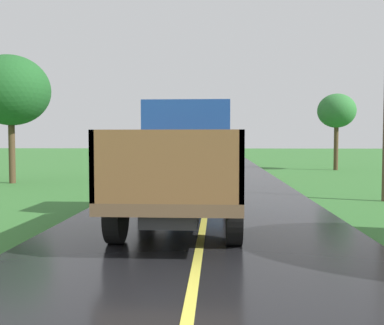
% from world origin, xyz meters
% --- Properties ---
extents(banana_truck_near, '(2.38, 5.82, 2.80)m').
position_xyz_m(banana_truck_near, '(-0.44, 9.85, 1.48)').
color(banana_truck_near, '#2D2D30').
rests_on(banana_truck_near, road_surface).
extents(banana_truck_far, '(2.38, 5.81, 2.80)m').
position_xyz_m(banana_truck_far, '(-0.53, 20.71, 1.46)').
color(banana_truck_far, '#2D2D30').
rests_on(banana_truck_far, road_surface).
extents(roadside_tree_mid_right, '(3.44, 3.44, 5.67)m').
position_xyz_m(roadside_tree_mid_right, '(-8.84, 18.83, 4.11)').
color(roadside_tree_mid_right, '#4C3823').
rests_on(roadside_tree_mid_right, ground).
extents(roadside_tree_far_left, '(2.41, 2.41, 4.87)m').
position_xyz_m(roadside_tree_far_left, '(7.88, 28.37, 3.75)').
color(roadside_tree_far_left, '#4C3823').
rests_on(roadside_tree_far_left, ground).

